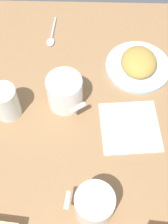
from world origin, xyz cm
name	(u,v)px	position (x,y,z in cm)	size (l,w,h in cm)	color
tabletop	(84,120)	(0.00, 0.00, 1.00)	(90.00, 64.00, 2.00)	#936D47
plate_of_food	(138,64)	(17.06, -15.14, 3.81)	(18.74, 18.74, 5.61)	silver
coffee_mug_black	(94,205)	(-23.60, -2.77, 6.53)	(8.45, 10.76, 8.79)	silver
coffee_mug_milky	(65,92)	(4.88, 5.10, 6.81)	(11.43, 10.18, 9.35)	white
glass_of_milk	(6,103)	(1.36, 19.92, 6.32)	(6.76, 6.76, 9.51)	silver
spoon	(52,36)	(28.56, 10.80, 2.38)	(12.53, 2.66, 0.80)	silver
paper_napkin	(130,127)	(-2.47, -11.96, 2.15)	(14.92, 14.92, 0.30)	white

